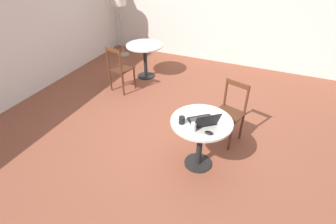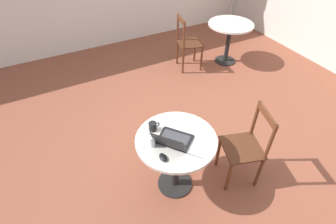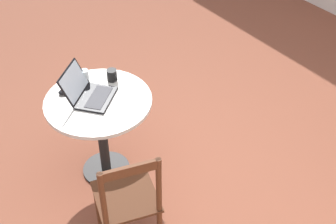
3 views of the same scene
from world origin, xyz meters
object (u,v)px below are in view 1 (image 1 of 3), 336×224
chair_mid_left (120,69)px  mug (182,120)px  floor_lamp (118,4)px  mouse (209,133)px  chair_near_right (229,113)px  cafe_table_mid (145,52)px  drinking_glass (194,127)px  cafe_table_near (201,131)px  laptop (203,121)px

chair_mid_left → mug: size_ratio=8.11×
floor_lamp → mouse: floor_lamp is taller
chair_near_right → mug: size_ratio=8.11×
floor_lamp → chair_mid_left: bearing=-149.2°
chair_near_right → mug: bearing=153.2°
cafe_table_mid → drinking_glass: size_ratio=6.87×
drinking_glass → cafe_table_mid: bearing=38.7°
cafe_table_near → mug: mug is taller
chair_mid_left → mug: (-1.52, -1.88, 0.32)m
mouse → drinking_glass: size_ratio=0.88×
cafe_table_mid → mug: mug is taller
cafe_table_near → cafe_table_mid: (2.14, 1.93, 0.00)m
mouse → chair_near_right: bearing=-4.4°
laptop → mug: bearing=109.2°
mouse → chair_mid_left: bearing=54.6°
cafe_table_near → chair_near_right: (0.72, -0.22, -0.12)m
cafe_table_near → drinking_glass: 0.32m
floor_lamp → cafe_table_near: bearing=-134.6°
cafe_table_mid → laptop: laptop is taller
cafe_table_mid → mug: (-2.29, -1.72, 0.20)m
cafe_table_near → chair_mid_left: size_ratio=0.84×
cafe_table_near → mug: bearing=124.2°
chair_mid_left → laptop: bearing=-124.0°
chair_mid_left → mouse: 2.77m
cafe_table_mid → floor_lamp: size_ratio=0.52×
drinking_glass → mouse: bearing=-84.2°
floor_lamp → drinking_glass: 4.51m
laptop → drinking_glass: bearing=159.4°
laptop → mouse: 0.20m
cafe_table_near → floor_lamp: (3.05, 3.09, 0.69)m
cafe_table_near → cafe_table_mid: 2.89m
chair_near_right → mouse: bearing=175.6°
cafe_table_mid → laptop: (-2.20, -1.97, 0.20)m
cafe_table_near → mouse: 0.31m
chair_near_right → drinking_glass: size_ratio=8.15×
cafe_table_mid → drinking_glass: (-2.38, -1.90, 0.21)m
cafe_table_mid → chair_mid_left: bearing=168.4°
mug → mouse: bearing=-101.4°
mouse → mug: (0.07, 0.36, 0.03)m
chair_mid_left → drinking_glass: chair_mid_left is taller
cafe_table_mid → chair_mid_left: size_ratio=0.84×
cafe_table_near → chair_mid_left: chair_mid_left is taller
chair_near_right → cafe_table_near: bearing=162.7°
chair_near_right → drinking_glass: chair_near_right is taller
chair_near_right → chair_mid_left: (0.66, 2.32, 0.00)m
cafe_table_near → laptop: size_ratio=1.77×
drinking_glass → chair_mid_left: bearing=51.9°
mouse → drinking_glass: 0.19m
cafe_table_mid → floor_lamp: 1.62m
mouse → mug: size_ratio=0.87×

